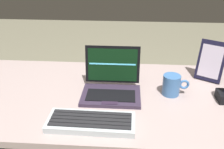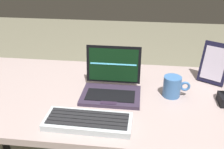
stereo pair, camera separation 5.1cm
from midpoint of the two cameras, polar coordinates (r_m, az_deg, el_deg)
The scene contains 5 objects.
desk at distance 1.18m, azimuth -4.94°, elevation -7.54°, with size 1.48×0.67×0.73m.
laptop_front at distance 1.11m, azimuth -1.42°, elevation -2.54°, with size 0.25×0.20×0.19m.
external_keyboard at distance 0.95m, azimuth -6.25°, elevation -10.49°, with size 0.32×0.13×0.03m.
photo_frame at distance 1.29m, azimuth 20.09°, elevation 2.74°, with size 0.13×0.11×0.19m.
coffee_mug at distance 1.13m, azimuth 11.91°, elevation -2.31°, with size 0.11×0.08×0.09m.
Camera 1 is at (0.14, -0.97, 1.31)m, focal length 41.10 mm.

